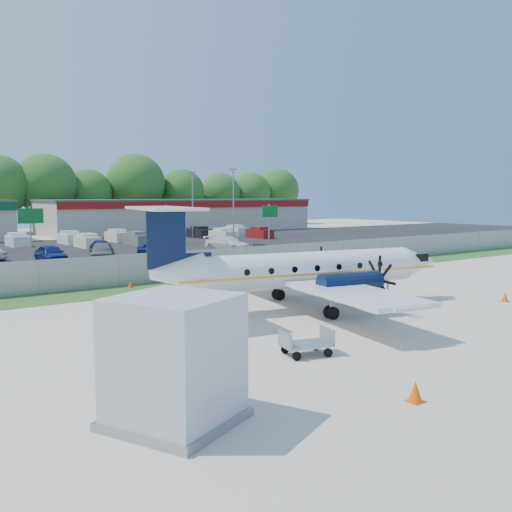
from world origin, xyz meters
TOP-DOWN VIEW (x-y plane):
  - ground at (0.00, 0.00)m, footprint 170.00×170.00m
  - grass_verge at (0.00, 12.00)m, footprint 170.00×4.00m
  - access_road at (0.00, 19.00)m, footprint 170.00×8.00m
  - parking_lot at (0.00, 40.00)m, footprint 170.00×32.00m
  - perimeter_fence at (0.00, 14.00)m, footprint 120.00×0.06m
  - building_east at (26.00, 61.98)m, footprint 44.40×12.40m
  - sign_left at (-8.00, 22.91)m, footprint 1.80×0.26m
  - sign_mid at (3.00, 22.91)m, footprint 1.80×0.26m
  - sign_right at (14.00, 22.91)m, footprint 1.80×0.26m
  - light_pole_ne at (20.00, 38.00)m, footprint 0.90×0.35m
  - light_pole_se at (20.00, 48.00)m, footprint 0.90×0.35m
  - aircraft at (-0.28, 1.44)m, footprint 17.20×16.85m
  - pushback_tug at (-5.19, 2.84)m, footprint 2.59×1.90m
  - baggage_cart_near at (-5.92, -5.17)m, footprint 1.99×1.48m
  - baggage_cart_far at (3.25, 0.67)m, footprint 2.53×1.95m
  - service_container at (-12.71, -7.87)m, footprint 3.88×3.88m
  - cone_nose at (9.82, -3.62)m, footprint 0.39×0.39m
  - cone_port_wing at (-6.58, -10.52)m, footprint 0.43×0.43m
  - cone_starboard_wing at (-4.75, 12.85)m, footprint 0.33×0.33m
  - road_car_mid at (10.91, 21.11)m, footprint 5.48×3.44m
  - road_car_east at (26.06, 17.00)m, footprint 6.15×3.60m
  - parked_car_b at (-4.79, 29.22)m, footprint 1.89×4.69m
  - parked_car_c at (-0.57, 28.38)m, footprint 3.87×5.36m
  - parked_car_d at (4.96, 28.58)m, footprint 3.04×4.59m
  - parked_car_e at (13.37, 29.16)m, footprint 3.68×5.78m
  - parked_car_g at (2.00, 35.56)m, footprint 2.43×4.39m
  - far_parking_rows at (0.00, 45.00)m, footprint 56.00×10.00m

SIDE VIEW (x-z plane):
  - ground at x=0.00m, z-range 0.00..0.00m
  - road_car_mid at x=10.91m, z-range -0.71..0.71m
  - road_car_east at x=26.06m, z-range -0.84..0.84m
  - parked_car_b at x=-4.79m, z-range -0.80..0.80m
  - parked_car_c at x=-0.57m, z-range -0.85..0.85m
  - parked_car_d at x=4.96m, z-range -0.73..0.73m
  - parked_car_e at x=13.37m, z-range -0.78..0.78m
  - parked_car_g at x=2.00m, z-range -0.71..0.71m
  - far_parking_rows at x=0.00m, z-range -0.80..0.80m
  - grass_verge at x=0.00m, z-range 0.00..0.02m
  - access_road at x=0.00m, z-range 0.00..0.02m
  - parking_lot at x=0.00m, z-range 0.00..0.02m
  - cone_starboard_wing at x=-4.75m, z-range -0.01..0.46m
  - cone_nose at x=9.82m, z-range -0.02..0.54m
  - cone_port_wing at x=-6.58m, z-range -0.02..0.59m
  - baggage_cart_near at x=-5.92m, z-range -0.03..0.90m
  - baggage_cart_far at x=3.25m, z-range -0.04..1.13m
  - pushback_tug at x=-5.19m, z-range -0.03..1.33m
  - perimeter_fence at x=0.00m, z-range 0.01..2.00m
  - service_container at x=-12.71m, z-range -0.11..3.15m
  - aircraft at x=-0.28m, z-range -0.60..4.65m
  - building_east at x=26.00m, z-range 0.01..5.25m
  - sign_left at x=-8.00m, z-range 1.11..6.11m
  - sign_mid at x=3.00m, z-range 1.11..6.11m
  - sign_right at x=14.00m, z-range 1.11..6.11m
  - light_pole_ne at x=20.00m, z-range 0.69..9.78m
  - light_pole_se at x=20.00m, z-range 0.69..9.78m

